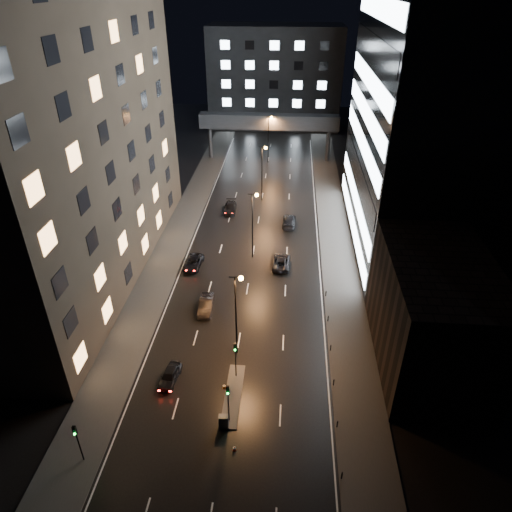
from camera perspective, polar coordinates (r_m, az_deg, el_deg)
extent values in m
plane|color=black|center=(77.34, 0.33, 4.54)|extent=(160.00, 160.00, 0.00)
cube|color=#383533|center=(74.80, -9.57, 3.13)|extent=(5.00, 110.00, 0.15)
cube|color=#383533|center=(73.12, 9.86, 2.40)|extent=(5.00, 110.00, 0.15)
cube|color=#2D2319|center=(61.34, -23.09, 14.86)|extent=(15.00, 48.00, 40.00)
cube|color=black|center=(49.98, 21.19, -6.64)|extent=(10.00, 18.00, 12.00)
cube|color=black|center=(68.90, 22.58, 18.77)|extent=(20.00, 36.00, 45.00)
cube|color=#333335|center=(128.81, 2.39, 21.43)|extent=(34.00, 14.00, 25.00)
cube|color=#333335|center=(102.36, 1.63, 16.47)|extent=(30.00, 3.00, 3.00)
cylinder|color=#333335|center=(105.20, -5.71, 13.92)|extent=(0.80, 0.80, 7.00)
cylinder|color=#333335|center=(103.97, 8.97, 13.48)|extent=(0.80, 0.80, 7.00)
cube|color=#383533|center=(46.86, -2.88, -16.97)|extent=(1.60, 8.00, 0.15)
cylinder|color=black|center=(47.24, -2.56, -13.23)|extent=(0.12, 0.12, 3.50)
cube|color=black|center=(45.71, -2.62, -11.28)|extent=(0.28, 0.22, 0.90)
sphere|color=#0CFF33|center=(45.80, -2.64, -11.65)|extent=(0.18, 0.18, 0.18)
cylinder|color=black|center=(43.55, -3.45, -18.32)|extent=(0.12, 0.12, 3.50)
cube|color=black|center=(41.89, -3.54, -16.38)|extent=(0.28, 0.22, 0.90)
sphere|color=#0CFF33|center=(42.00, -3.56, -16.78)|extent=(0.18, 0.18, 0.18)
cylinder|color=black|center=(43.63, -21.13, -21.43)|extent=(0.12, 0.12, 3.50)
cube|color=black|center=(41.97, -21.73, -19.58)|extent=(0.28, 0.22, 0.90)
sphere|color=#0CFF33|center=(42.10, -21.73, -19.97)|extent=(0.18, 0.18, 0.18)
cylinder|color=black|center=(41.81, 10.67, -25.41)|extent=(0.12, 0.12, 0.90)
cylinder|color=black|center=(44.72, 10.12, -20.04)|extent=(0.12, 0.12, 0.90)
cylinder|color=black|center=(47.98, 9.68, -15.37)|extent=(0.12, 0.12, 0.90)
cylinder|color=black|center=(51.52, 9.31, -11.31)|extent=(0.12, 0.12, 0.90)
cylinder|color=black|center=(55.28, 9.00, -7.79)|extent=(0.12, 0.12, 0.90)
cylinder|color=black|center=(59.23, 8.73, -4.73)|extent=(0.12, 0.12, 0.90)
cylinder|color=black|center=(47.77, -2.51, -7.62)|extent=(0.18, 0.18, 10.00)
cylinder|color=black|center=(44.78, -2.66, -2.66)|extent=(1.20, 0.12, 0.12)
sphere|color=#FF9E38|center=(44.77, -1.89, -2.80)|extent=(0.50, 0.50, 0.50)
cylinder|color=black|center=(64.42, -0.45, 3.66)|extent=(0.18, 0.18, 10.00)
cylinder|color=black|center=(62.23, -0.47, 7.73)|extent=(1.20, 0.12, 0.12)
sphere|color=#FF9E38|center=(62.23, 0.09, 7.63)|extent=(0.50, 0.50, 0.50)
cylinder|color=black|center=(82.57, 0.75, 10.15)|extent=(0.18, 0.18, 10.00)
cylinder|color=black|center=(80.88, 0.78, 13.45)|extent=(1.20, 0.12, 0.12)
sphere|color=#FF9E38|center=(80.87, 1.21, 13.37)|extent=(0.50, 0.50, 0.50)
cylinder|color=black|center=(101.42, 1.54, 14.27)|extent=(0.18, 0.18, 10.00)
cylinder|color=black|center=(100.05, 1.58, 17.01)|extent=(1.20, 0.12, 0.12)
sphere|color=#FF9E38|center=(100.04, 1.94, 16.94)|extent=(0.50, 0.50, 0.50)
imported|color=black|center=(48.54, -10.72, -14.46)|extent=(2.00, 4.01, 1.31)
imported|color=black|center=(56.60, -6.27, -6.09)|extent=(1.81, 4.66, 1.51)
imported|color=black|center=(64.94, -7.85, -0.84)|extent=(2.54, 4.92, 1.33)
imported|color=black|center=(79.94, -3.24, 6.02)|extent=(2.26, 5.14, 1.47)
imported|color=black|center=(64.60, 3.17, -0.72)|extent=(2.42, 5.08, 1.40)
imported|color=black|center=(75.52, 4.15, 4.39)|extent=(2.25, 5.25, 1.51)
cube|color=#525254|center=(44.00, -4.07, -19.89)|extent=(0.92, 0.64, 1.32)
cone|color=#DF600B|center=(47.47, -4.00, -15.93)|extent=(0.40, 0.40, 0.44)
cone|color=#FF380D|center=(42.93, -2.71, -22.89)|extent=(0.41, 0.41, 0.52)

